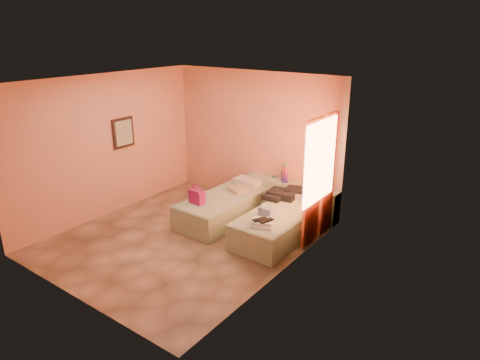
# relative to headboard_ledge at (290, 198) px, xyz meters

# --- Properties ---
(ground) EXTENTS (4.50, 4.50, 0.00)m
(ground) POSITION_rel_headboard_ledge_xyz_m (-0.98, -2.10, -0.33)
(ground) COLOR tan
(ground) RESTS_ON ground
(room_walls) EXTENTS (4.02, 4.51, 2.81)m
(room_walls) POSITION_rel_headboard_ledge_xyz_m (-0.77, -1.53, 1.46)
(room_walls) COLOR #E8A07B
(room_walls) RESTS_ON ground
(headboard_ledge) EXTENTS (2.05, 0.30, 0.65)m
(headboard_ledge) POSITION_rel_headboard_ledge_xyz_m (0.00, 0.00, 0.00)
(headboard_ledge) COLOR #ACB392
(headboard_ledge) RESTS_ON ground
(bed_left) EXTENTS (0.92, 2.01, 0.50)m
(bed_left) POSITION_rel_headboard_ledge_xyz_m (-0.89, -1.05, -0.08)
(bed_left) COLOR #AABD98
(bed_left) RESTS_ON ground
(bed_right) EXTENTS (0.92, 2.01, 0.50)m
(bed_right) POSITION_rel_headboard_ledge_xyz_m (0.40, -1.05, -0.08)
(bed_right) COLOR #AABD98
(bed_right) RESTS_ON ground
(water_bottle) EXTENTS (0.07, 0.07, 0.22)m
(water_bottle) POSITION_rel_headboard_ledge_xyz_m (-0.22, 0.04, 0.44)
(water_bottle) COLOR #153B1E
(water_bottle) RESTS_ON headboard_ledge
(rainbow_box) EXTENTS (0.10, 0.10, 0.39)m
(rainbow_box) POSITION_rel_headboard_ledge_xyz_m (-0.11, -0.05, 0.52)
(rainbow_box) COLOR #A6145C
(rainbow_box) RESTS_ON headboard_ledge
(small_dish) EXTENTS (0.13, 0.13, 0.03)m
(small_dish) POSITION_rel_headboard_ledge_xyz_m (-0.44, 0.09, 0.34)
(small_dish) COLOR #468167
(small_dish) RESTS_ON headboard_ledge
(green_book) EXTENTS (0.16, 0.12, 0.03)m
(green_book) POSITION_rel_headboard_ledge_xyz_m (0.38, -0.00, 0.34)
(green_book) COLOR #2A4F38
(green_book) RESTS_ON headboard_ledge
(flower_vase) EXTENTS (0.27, 0.27, 0.26)m
(flower_vase) POSITION_rel_headboard_ledge_xyz_m (0.67, -0.02, 0.46)
(flower_vase) COLOR silver
(flower_vase) RESTS_ON headboard_ledge
(magenta_handbag) EXTENTS (0.30, 0.18, 0.27)m
(magenta_handbag) POSITION_rel_headboard_ledge_xyz_m (-1.07, -1.63, 0.31)
(magenta_handbag) COLOR #A6145C
(magenta_handbag) RESTS_ON bed_left
(khaki_garment) EXTENTS (0.47, 0.43, 0.07)m
(khaki_garment) POSITION_rel_headboard_ledge_xyz_m (-0.81, -0.68, 0.21)
(khaki_garment) COLOR tan
(khaki_garment) RESTS_ON bed_left
(clothes_pile) EXTENTS (0.63, 0.63, 0.17)m
(clothes_pile) POSITION_rel_headboard_ledge_xyz_m (0.12, -0.45, 0.26)
(clothes_pile) COLOR black
(clothes_pile) RESTS_ON bed_right
(blue_handbag) EXTENTS (0.25, 0.12, 0.16)m
(blue_handbag) POSITION_rel_headboard_ledge_xyz_m (0.29, -1.39, 0.25)
(blue_handbag) COLOR #384487
(blue_handbag) RESTS_ON bed_right
(towel_stack) EXTENTS (0.44, 0.41, 0.10)m
(towel_stack) POSITION_rel_headboard_ledge_xyz_m (0.46, -1.73, 0.23)
(towel_stack) COLOR silver
(towel_stack) RESTS_ON bed_right
(sandal_pair) EXTENTS (0.27, 0.31, 0.03)m
(sandal_pair) POSITION_rel_headboard_ledge_xyz_m (0.47, -1.74, 0.29)
(sandal_pair) COLOR black
(sandal_pair) RESTS_ON towel_stack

